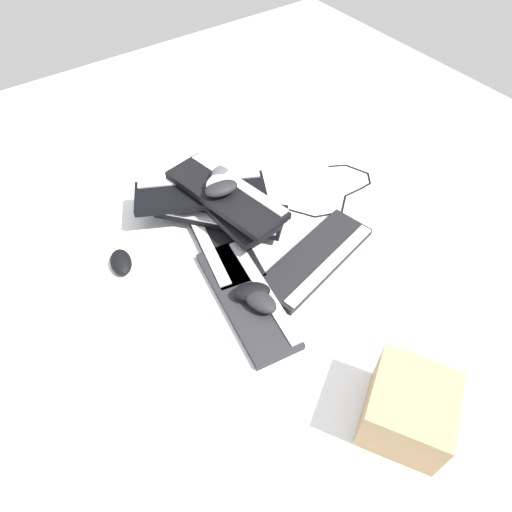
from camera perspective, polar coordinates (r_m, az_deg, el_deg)
name	(u,v)px	position (r m, az deg, el deg)	size (l,w,h in m)	color
ground_plane	(246,282)	(1.43, -1.21, -3.31)	(3.20, 3.20, 0.00)	silver
keyboard_0	(219,237)	(1.54, -4.64, 2.41)	(0.46, 0.24, 0.03)	black
keyboard_1	(248,298)	(1.38, -1.07, -5.28)	(0.46, 0.22, 0.03)	#232326
keyboard_2	(316,258)	(1.48, 7.55, -0.26)	(0.25, 0.46, 0.03)	black
keyboard_3	(221,212)	(1.58, -4.41, 5.53)	(0.43, 0.40, 0.03)	black
keyboard_4	(224,200)	(1.58, -4.03, 6.98)	(0.45, 0.17, 0.03)	black
keyboard_5	(201,192)	(1.57, -6.93, 7.92)	(0.33, 0.46, 0.03)	black
keyboard_6	(226,194)	(1.51, -3.73, 7.77)	(0.46, 0.23, 0.03)	black
mouse_0	(252,292)	(1.35, -0.53, -4.48)	(0.11, 0.07, 0.04)	black
mouse_1	(221,177)	(1.52, -4.37, 9.79)	(0.11, 0.07, 0.04)	#4C4C51
mouse_2	(260,301)	(1.33, 0.52, -5.61)	(0.11, 0.07, 0.04)	black
mouse_3	(121,262)	(1.52, -16.52, -0.74)	(0.11, 0.07, 0.04)	black
mouse_4	(220,181)	(1.50, -4.51, 9.38)	(0.11, 0.07, 0.04)	#B7B7BC
mouse_5	(221,188)	(1.48, -4.37, 8.44)	(0.11, 0.07, 0.04)	black
cable_0	(341,191)	(1.74, 10.57, 7.95)	(0.23, 0.39, 0.01)	black
cardboard_box	(408,409)	(1.20, 18.48, -17.65)	(0.20, 0.19, 0.16)	tan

